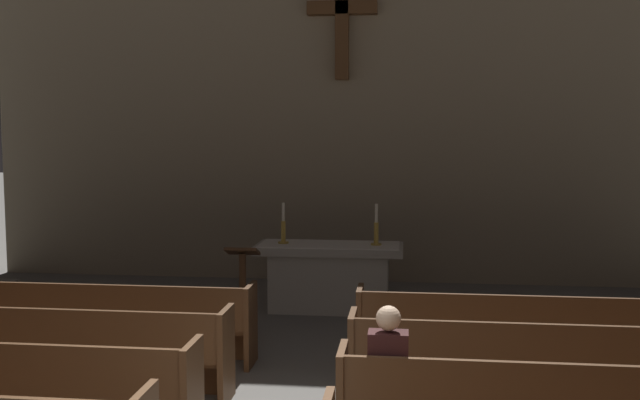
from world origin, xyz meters
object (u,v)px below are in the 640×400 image
candlestick_right (376,232)px  lone_worshipper (388,379)px  altar (329,275)px  lectern (243,290)px  pew_right_row_4 (542,335)px  candlestick_left (283,231)px  pew_left_row_3 (35,349)px  pew_left_row_4 (84,320)px  pew_right_row_3 (565,369)px

candlestick_right → lone_worshipper: candlestick_right is taller
altar → candlestick_right: bearing=-0.0°
candlestick_right → lectern: bearing=-145.7°
pew_right_row_4 → lectern: size_ratio=3.52×
candlestick_right → pew_right_row_4: bearing=-54.5°
pew_right_row_4 → lone_worshipper: lone_worshipper is taller
candlestick_left → altar: bearing=0.0°
pew_left_row_3 → candlestick_right: 5.13m
altar → lectern: lectern is taller
pew_left_row_4 → pew_right_row_4: 5.25m
pew_left_row_3 → candlestick_left: candlestick_left is taller
lectern → lone_worshipper: lone_worshipper is taller
pew_left_row_3 → lone_worshipper: (3.63, -1.10, 0.22)m
altar → lectern: size_ratio=1.91×
pew_right_row_4 → candlestick_left: size_ratio=6.59×
pew_right_row_4 → candlestick_right: size_ratio=6.59×
pew_left_row_3 → altar: (2.63, 3.84, 0.06)m
pew_right_row_4 → lone_worshipper: size_ratio=3.07×
lectern → lone_worshipper: (2.06, -3.74, 0.14)m
pew_left_row_3 → lectern: (1.57, 2.64, 0.07)m
pew_right_row_3 → candlestick_left: bearing=130.9°
candlestick_left → candlestick_right: size_ratio=1.00×
candlestick_left → lone_worshipper: size_ratio=0.47×
pew_right_row_4 → lectern: lectern is taller
altar → lectern: 1.60m
pew_left_row_3 → altar: altar is taller
pew_left_row_4 → lectern: bearing=43.7°
candlestick_right → lectern: candlestick_right is taller
altar → lone_worshipper: 5.04m
pew_left_row_4 → pew_right_row_3: bearing=-12.3°
candlestick_left → lectern: 1.41m
candlestick_right → pew_right_row_3: bearing=-63.4°
pew_left_row_3 → candlestick_right: size_ratio=6.59×
pew_right_row_4 → candlestick_left: bearing=141.0°
pew_right_row_4 → candlestick_left: candlestick_left is taller
pew_right_row_3 → candlestick_left: size_ratio=6.59×
pew_left_row_3 → altar: 4.65m
candlestick_left → lectern: candlestick_left is taller
altar → candlestick_right: (0.70, -0.00, 0.67)m
pew_right_row_3 → lone_worshipper: bearing=-145.9°
pew_left_row_3 → pew_right_row_3: same height
pew_left_row_4 → candlestick_left: size_ratio=6.59×
pew_right_row_4 → altar: bearing=134.2°
pew_left_row_3 → pew_left_row_4: same height
pew_right_row_4 → altar: altar is taller
pew_left_row_3 → pew_right_row_4: same height
pew_right_row_3 → lone_worshipper: size_ratio=3.07×
lone_worshipper → pew_left_row_3: bearing=163.1°
candlestick_left → lectern: bearing=-106.6°
pew_right_row_3 → lone_worshipper: 1.98m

